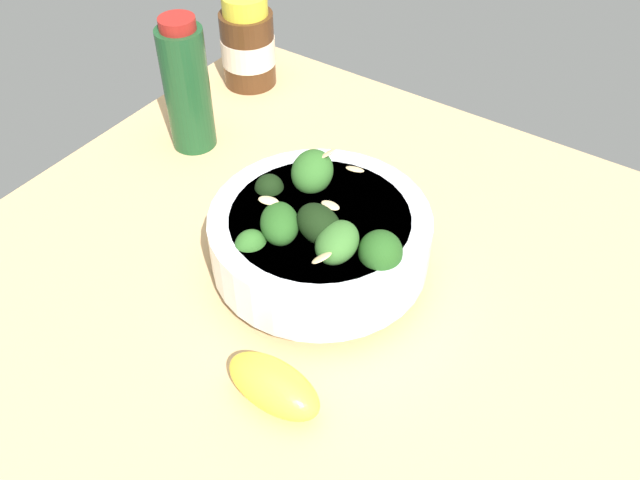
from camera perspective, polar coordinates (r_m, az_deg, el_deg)
ground_plane at (r=64.03cm, az=-0.42°, el=-5.80°), size 69.33×69.33×4.34cm
bowl_of_broccoli at (r=61.06cm, az=-0.02°, el=0.28°), size 19.63×19.63×10.20cm
lemon_wedge at (r=54.25cm, az=-3.87°, el=-11.96°), size 4.40×8.54×3.67cm
bottle_tall at (r=88.73cm, az=-6.01°, el=15.83°), size 6.74×6.74×11.56cm
bottle_short at (r=76.98cm, az=-11.00°, el=12.38°), size 4.98×4.98×15.21cm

